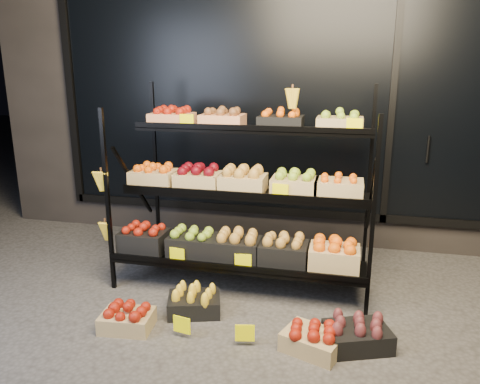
% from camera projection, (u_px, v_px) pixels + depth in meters
% --- Properties ---
extents(ground, '(24.00, 24.00, 0.00)m').
position_uv_depth(ground, '(226.00, 312.00, 3.54)').
color(ground, '#514F4C').
rests_on(ground, ground).
extents(building, '(6.00, 2.08, 3.50)m').
position_uv_depth(building, '(281.00, 71.00, 5.51)').
color(building, '#2D2826').
rests_on(building, ground).
extents(display_rack, '(2.18, 1.02, 1.74)m').
position_uv_depth(display_rack, '(242.00, 192.00, 3.90)').
color(display_rack, black).
rests_on(display_rack, ground).
extents(tag_floor_a, '(0.13, 0.01, 0.12)m').
position_uv_depth(tag_floor_a, '(182.00, 330.00, 3.20)').
color(tag_floor_a, '#FFF800').
rests_on(tag_floor_a, ground).
extents(tag_floor_b, '(0.13, 0.01, 0.12)m').
position_uv_depth(tag_floor_b, '(245.00, 338.00, 3.10)').
color(tag_floor_b, '#FFF800').
rests_on(tag_floor_b, ground).
extents(floor_crate_left, '(0.38, 0.29, 0.19)m').
position_uv_depth(floor_crate_left, '(127.00, 317.00, 3.30)').
color(floor_crate_left, tan).
rests_on(floor_crate_left, ground).
extents(floor_crate_midleft, '(0.45, 0.39, 0.20)m').
position_uv_depth(floor_crate_midleft, '(194.00, 301.00, 3.52)').
color(floor_crate_midleft, black).
rests_on(floor_crate_midleft, ground).
extents(floor_crate_midright, '(0.44, 0.39, 0.19)m').
position_uv_depth(floor_crate_midright, '(313.00, 338.00, 3.05)').
color(floor_crate_midright, tan).
rests_on(floor_crate_midright, ground).
extents(floor_crate_right, '(0.49, 0.43, 0.20)m').
position_uv_depth(floor_crate_right, '(358.00, 334.00, 3.09)').
color(floor_crate_right, black).
rests_on(floor_crate_right, ground).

